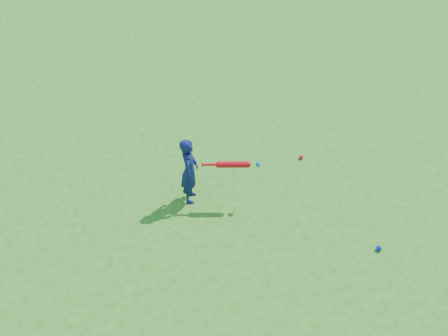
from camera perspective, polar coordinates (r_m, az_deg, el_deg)
name	(u,v)px	position (r m, az deg, el deg)	size (l,w,h in m)	color
ground	(159,205)	(7.47, -7.46, -4.22)	(80.00, 80.00, 0.00)	#27711B
child	(189,171)	(7.21, -3.98, -0.31)	(0.38, 0.25, 1.05)	#10184C
ground_ball_red	(301,157)	(8.41, 8.81, 1.24)	(0.07, 0.07, 0.07)	red
ground_ball_blue	(379,248)	(7.03, 17.31, -8.72)	(0.08, 0.08, 0.08)	#0B23C3
bat_swing	(235,165)	(7.07, 1.23, 0.40)	(0.82, 0.25, 0.10)	red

